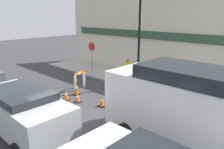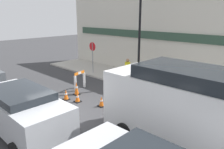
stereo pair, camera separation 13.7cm
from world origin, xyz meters
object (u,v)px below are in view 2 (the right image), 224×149
(streetlamp_post, at_px, (140,18))
(parked_car_1, at_px, (21,109))
(work_van, at_px, (184,105))
(person_worker, at_px, (127,73))
(stop_sign, at_px, (93,52))

(streetlamp_post, xyz_separation_m, parked_car_1, (0.25, -7.08, -3.00))
(streetlamp_post, xyz_separation_m, work_van, (4.70, -3.90, -2.51))
(work_van, bearing_deg, streetlamp_post, 140.28)
(person_worker, height_order, parked_car_1, person_worker)
(stop_sign, height_order, person_worker, stop_sign)
(stop_sign, height_order, parked_car_1, stop_sign)
(streetlamp_post, relative_size, work_van, 1.18)
(streetlamp_post, bearing_deg, parked_car_1, -88.02)
(parked_car_1, bearing_deg, stop_sign, 121.02)
(streetlamp_post, relative_size, stop_sign, 2.80)
(person_worker, relative_size, work_van, 0.35)
(streetlamp_post, distance_m, stop_sign, 4.67)
(person_worker, distance_m, parked_car_1, 6.23)
(stop_sign, relative_size, person_worker, 1.21)
(streetlamp_post, relative_size, parked_car_1, 1.36)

